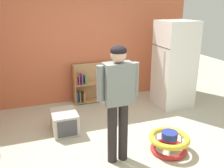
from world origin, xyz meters
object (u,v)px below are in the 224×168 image
at_px(standing_person, 118,95).
at_px(pet_carrier, 64,122).
at_px(refrigerator, 174,64).
at_px(baby_walker, 169,142).
at_px(bookshelf, 89,86).

xyz_separation_m(standing_person, pet_carrier, (-0.56, 1.07, -0.80)).
height_order(refrigerator, standing_person, refrigerator).
height_order(baby_walker, pet_carrier, pet_carrier).
distance_m(standing_person, pet_carrier, 1.45).
bearing_deg(refrigerator, bookshelf, 154.52).
bearing_deg(standing_person, pet_carrier, 117.45).
bearing_deg(refrigerator, standing_person, -141.07).
xyz_separation_m(refrigerator, standing_person, (-1.84, -1.48, 0.09)).
distance_m(bookshelf, pet_carrier, 1.43).
relative_size(standing_person, pet_carrier, 2.95).
distance_m(bookshelf, standing_person, 2.35).
distance_m(standing_person, baby_walker, 1.14).
bearing_deg(refrigerator, pet_carrier, -170.22).
height_order(standing_person, pet_carrier, standing_person).
xyz_separation_m(refrigerator, pet_carrier, (-2.39, -0.41, -0.71)).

